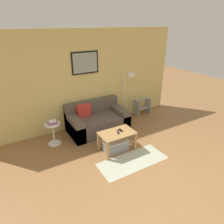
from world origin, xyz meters
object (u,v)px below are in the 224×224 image
storage_bin (115,145)px  step_stool (142,106)px  floor_lamp (128,87)px  side_table (53,132)px  book_stack (53,122)px  couch (97,121)px  remote_control (118,132)px  coffee_table (117,137)px  cell_phone (121,130)px

storage_bin → step_stool: size_ratio=1.15×
floor_lamp → side_table: 2.33m
storage_bin → book_stack: 1.54m
couch → remote_control: (-0.01, -1.08, 0.19)m
couch → side_table: 1.19m
storage_bin → book_stack: size_ratio=2.41×
floor_lamp → step_stool: (0.66, 0.13, -0.75)m
coffee_table → floor_lamp: floor_lamp is taller
storage_bin → side_table: (-1.12, 0.95, 0.19)m
storage_bin → cell_phone: (0.15, 0.02, 0.33)m
couch → remote_control: size_ratio=10.19×
side_table → remote_control: size_ratio=3.55×
side_table → step_stool: size_ratio=1.08×
coffee_table → remote_control: remote_control is taller
couch → book_stack: size_ratio=6.49×
remote_control → side_table: bearing=162.0°
cell_phone → step_stool: bearing=37.5°
cell_phone → step_stool: (1.60, 1.24, -0.19)m
floor_lamp → remote_control: (-1.04, -1.17, -0.55)m
step_stool → cell_phone: bearing=-142.2°
couch → remote_control: couch is taller
storage_bin → floor_lamp: floor_lamp is taller
couch → book_stack: 1.21m
floor_lamp → cell_phone: (-0.95, -1.11, -0.56)m
couch → coffee_table: (-0.03, -1.08, 0.08)m
floor_lamp → side_table: bearing=-175.4°
couch → coffee_table: couch is taller
side_table → remote_control: (1.17, -0.99, 0.14)m
floor_lamp → remote_control: 1.66m
step_stool → remote_control: bearing=-142.7°
coffee_table → step_stool: bearing=36.8°
couch → step_stool: 1.70m
side_table → book_stack: book_stack is taller
remote_control → step_stool: (1.70, 1.29, -0.20)m
couch → cell_phone: 1.05m
couch → floor_lamp: bearing=4.6°
couch → coffee_table: size_ratio=1.95×
side_table → remote_control: side_table is taller
step_stool → side_table: bearing=-173.9°
coffee_table → remote_control: 0.12m
book_stack → step_stool: 2.89m
coffee_table → step_stool: size_ratio=1.58×
book_stack → side_table: bearing=-138.9°
coffee_table → book_stack: (-1.14, 0.99, 0.22)m
storage_bin → floor_lamp: (1.10, 1.13, 0.89)m
storage_bin → side_table: size_ratio=1.07×
coffee_table → storage_bin: coffee_table is taller
book_stack → cell_phone: size_ratio=1.68×
remote_control → floor_lamp: bearing=70.2°
floor_lamp → step_stool: bearing=11.1°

